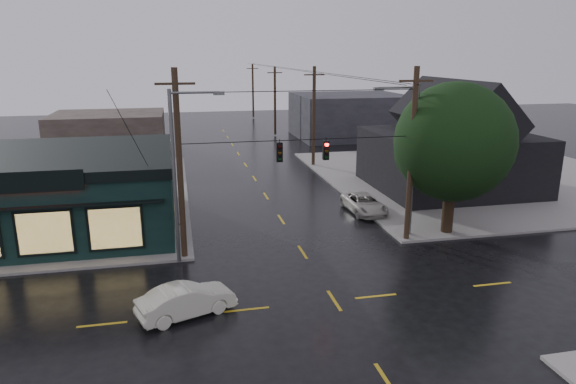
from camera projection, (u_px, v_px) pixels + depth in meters
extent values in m
plane|color=black|center=(334.00, 301.00, 23.19)|extent=(160.00, 160.00, 0.00)
cube|color=gray|center=(481.00, 177.00, 46.14)|extent=(28.00, 28.00, 0.15)
cube|color=black|center=(41.00, 196.00, 31.79)|extent=(16.00, 12.00, 4.20)
cube|color=black|center=(36.00, 158.00, 31.17)|extent=(16.30, 12.30, 0.60)
cube|color=#FF1E14|center=(5.00, 183.00, 25.42)|extent=(7.00, 0.16, 0.90)
cube|color=black|center=(449.00, 160.00, 41.67)|extent=(12.00, 11.00, 4.50)
cylinder|color=black|center=(449.00, 200.00, 31.27)|extent=(0.70, 0.70, 3.99)
sphere|color=black|center=(454.00, 142.00, 30.33)|extent=(7.11, 7.11, 7.11)
cylinder|color=black|center=(301.00, 140.00, 27.68)|extent=(13.00, 0.04, 0.04)
cube|color=#352926|center=(109.00, 133.00, 57.48)|extent=(12.00, 10.00, 4.40)
cube|color=#27262B|center=(349.00, 116.00, 68.19)|extent=(14.00, 12.00, 5.60)
imported|color=silver|center=(186.00, 300.00, 21.75)|extent=(4.40, 2.83, 1.37)
imported|color=#B2AEA4|center=(364.00, 204.00, 35.89)|extent=(2.32, 4.70, 1.28)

